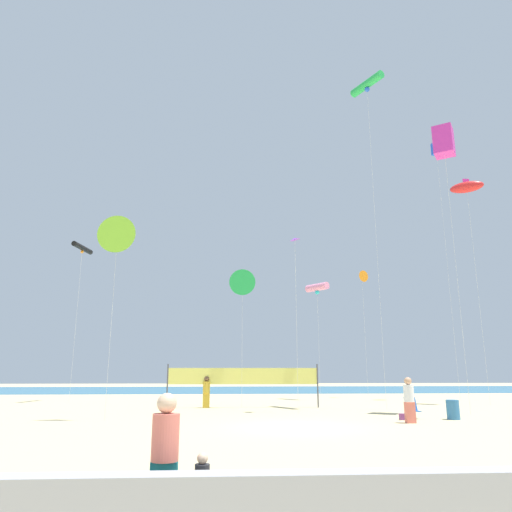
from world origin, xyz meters
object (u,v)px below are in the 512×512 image
object	(u,v)px
toddler_figure	(202,485)
kite_pink_tube	(317,288)
beachgoer_mustard_shirt	(206,391)
beach_handbag	(403,417)
kite_green_delta	(242,283)
kite_violet_diamond	(295,243)
volleyball_net	(243,378)
kite_blue_box	(436,149)
kite_lime_delta	(117,235)
kite_red_inflatable	(467,187)
kite_green_tube	(367,85)
folding_beach_chair	(412,407)
kite_magenta_box	(444,142)
kite_orange_delta	(362,277)
kite_black_tube	(82,248)
mother_figure	(165,451)
trash_barrel	(453,410)
beachgoer_white_shirt	(409,398)

from	to	relation	value
toddler_figure	kite_pink_tube	xyz separation A→B (m)	(7.19, 27.91, 7.61)
beachgoer_mustard_shirt	kite_pink_tube	bearing A→B (deg)	-1.57
beach_handbag	kite_green_delta	bearing A→B (deg)	133.76
kite_pink_tube	kite_violet_diamond	size ratio (longest dim) A/B	0.93
volleyball_net	kite_blue_box	size ratio (longest dim) A/B	0.45
beachgoer_mustard_shirt	kite_lime_delta	distance (m)	10.67
volleyball_net	kite_red_inflatable	bearing A→B (deg)	4.61
kite_green_tube	beachgoer_mustard_shirt	bearing A→B (deg)	170.09
folding_beach_chair	kite_lime_delta	bearing A→B (deg)	-137.72
kite_green_tube	kite_lime_delta	bearing A→B (deg)	-159.13
folding_beach_chair	kite_violet_diamond	size ratio (longest dim) A/B	0.10
beachgoer_mustard_shirt	kite_magenta_box	xyz separation A→B (m)	(12.61, -5.24, 13.12)
toddler_figure	kite_violet_diamond	world-z (taller)	kite_violet_diamond
kite_red_inflatable	beachgoer_mustard_shirt	bearing A→B (deg)	-176.09
toddler_figure	kite_orange_delta	distance (m)	33.16
kite_violet_diamond	kite_red_inflatable	size ratio (longest dim) A/B	0.61
kite_violet_diamond	kite_red_inflatable	distance (m)	14.47
folding_beach_chair	kite_black_tube	distance (m)	24.32
mother_figure	kite_orange_delta	bearing A→B (deg)	82.32
trash_barrel	kite_red_inflatable	xyz separation A→B (m)	(6.33, 8.42, 13.67)
kite_pink_tube	kite_red_inflatable	world-z (taller)	kite_red_inflatable
kite_blue_box	kite_green_tube	bearing A→B (deg)	-137.60
kite_pink_tube	beach_handbag	bearing A→B (deg)	-87.13
volleyball_net	kite_black_tube	distance (m)	15.41
mother_figure	kite_black_tube	world-z (taller)	kite_black_tube
toddler_figure	trash_barrel	bearing A→B (deg)	53.43
kite_lime_delta	kite_magenta_box	bearing A→B (deg)	5.81
kite_blue_box	kite_violet_diamond	xyz separation A→B (m)	(-12.58, -8.81, -10.10)
kite_green_delta	kite_violet_diamond	size ratio (longest dim) A/B	0.87
kite_green_delta	kite_black_tube	bearing A→B (deg)	152.04
beachgoer_white_shirt	kite_lime_delta	distance (m)	14.35
kite_green_delta	toddler_figure	bearing A→B (deg)	-93.59
beachgoer_white_shirt	kite_green_tube	distance (m)	19.95
kite_violet_diamond	kite_orange_delta	xyz separation A→B (m)	(7.31, 12.72, 0.70)
folding_beach_chair	kite_blue_box	world-z (taller)	kite_blue_box
kite_green_delta	kite_violet_diamond	bearing A→B (deg)	-51.29
kite_blue_box	kite_orange_delta	distance (m)	11.46
beachgoer_white_shirt	kite_orange_delta	world-z (taller)	kite_orange_delta
beach_handbag	kite_green_tube	distance (m)	20.34
kite_lime_delta	volleyball_net	bearing A→B (deg)	48.91
beachgoer_mustard_shirt	volleyball_net	world-z (taller)	volleyball_net
beachgoer_mustard_shirt	kite_lime_delta	bearing A→B (deg)	-162.98
kite_pink_tube	kite_blue_box	bearing A→B (deg)	-11.66
beach_handbag	kite_magenta_box	xyz separation A→B (m)	(4.00, 2.05, 13.91)
kite_orange_delta	kite_red_inflatable	bearing A→B (deg)	-56.48
beachgoer_white_shirt	kite_violet_diamond	bearing A→B (deg)	91.22
kite_black_tube	folding_beach_chair	bearing A→B (deg)	-33.45
folding_beach_chair	kite_orange_delta	xyz separation A→B (m)	(2.70, 15.66, 8.91)
beachgoer_mustard_shirt	kite_green_delta	size ratio (longest dim) A/B	0.22
toddler_figure	volleyball_net	world-z (taller)	volleyball_net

